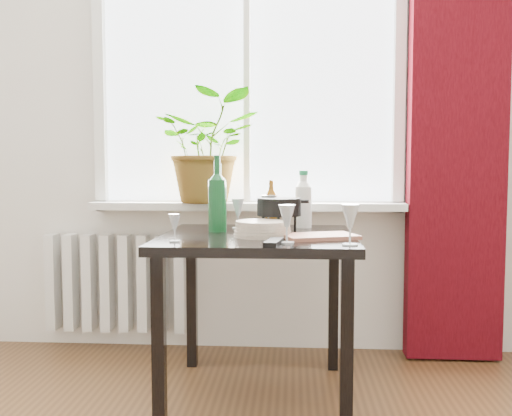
# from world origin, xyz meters

# --- Properties ---
(window) EXTENTS (1.72, 0.08, 1.62)m
(window) POSITION_xyz_m (0.00, 2.22, 1.60)
(window) COLOR white
(window) RESTS_ON ground
(windowsill) EXTENTS (1.72, 0.20, 0.04)m
(windowsill) POSITION_xyz_m (0.00, 2.15, 0.82)
(windowsill) COLOR silver
(windowsill) RESTS_ON ground
(curtain) EXTENTS (0.50, 0.12, 2.56)m
(curtain) POSITION_xyz_m (1.12, 2.12, 1.30)
(curtain) COLOR #35040A
(curtain) RESTS_ON ground
(radiator) EXTENTS (0.80, 0.10, 0.55)m
(radiator) POSITION_xyz_m (-0.75, 2.18, 0.38)
(radiator) COLOR silver
(radiator) RESTS_ON ground
(table) EXTENTS (0.85, 0.85, 0.74)m
(table) POSITION_xyz_m (0.10, 1.55, 0.65)
(table) COLOR black
(table) RESTS_ON ground
(potted_plant) EXTENTS (0.58, 0.51, 0.60)m
(potted_plant) POSITION_xyz_m (-0.20, 2.10, 1.15)
(potted_plant) COLOR #30731E
(potted_plant) RESTS_ON windowsill
(wine_bottle_left) EXTENTS (0.09, 0.09, 0.32)m
(wine_bottle_left) POSITION_xyz_m (-0.09, 1.67, 0.90)
(wine_bottle_left) COLOR #0C421F
(wine_bottle_left) RESTS_ON table
(wine_bottle_right) EXTENTS (0.11, 0.11, 0.36)m
(wine_bottle_right) POSITION_xyz_m (-0.10, 1.66, 0.92)
(wine_bottle_right) COLOR #0C411B
(wine_bottle_right) RESTS_ON table
(bottle_amber) EXTENTS (0.07, 0.07, 0.24)m
(bottle_amber) POSITION_xyz_m (0.15, 1.83, 0.86)
(bottle_amber) COLOR brown
(bottle_amber) RESTS_ON table
(cleaning_bottle) EXTENTS (0.08, 0.08, 0.29)m
(cleaning_bottle) POSITION_xyz_m (0.31, 1.84, 0.88)
(cleaning_bottle) COLOR white
(cleaning_bottle) RESTS_ON table
(wineglass_front_right) EXTENTS (0.07, 0.07, 0.16)m
(wineglass_front_right) POSITION_xyz_m (0.23, 1.26, 0.82)
(wineglass_front_right) COLOR silver
(wineglass_front_right) RESTS_ON table
(wineglass_far_right) EXTENTS (0.09, 0.09, 0.16)m
(wineglass_far_right) POSITION_xyz_m (0.48, 1.22, 0.82)
(wineglass_far_right) COLOR silver
(wineglass_far_right) RESTS_ON table
(wineglass_back_center) EXTENTS (0.09, 0.09, 0.17)m
(wineglass_back_center) POSITION_xyz_m (0.14, 1.73, 0.83)
(wineglass_back_center) COLOR #AFB8BC
(wineglass_back_center) RESTS_ON table
(wineglass_back_left) EXTENTS (0.08, 0.08, 0.15)m
(wineglass_back_left) POSITION_xyz_m (-0.01, 1.78, 0.81)
(wineglass_back_left) COLOR silver
(wineglass_back_left) RESTS_ON table
(wineglass_front_left) EXTENTS (0.06, 0.06, 0.11)m
(wineglass_front_left) POSITION_xyz_m (-0.22, 1.28, 0.80)
(wineglass_front_left) COLOR silver
(wineglass_front_left) RESTS_ON table
(plate_stack) EXTENTS (0.32, 0.32, 0.07)m
(plate_stack) POSITION_xyz_m (0.13, 1.47, 0.77)
(plate_stack) COLOR beige
(plate_stack) RESTS_ON table
(fondue_pot) EXTENTS (0.27, 0.25, 0.16)m
(fondue_pot) POSITION_xyz_m (0.19, 1.65, 0.82)
(fondue_pot) COLOR black
(fondue_pot) RESTS_ON table
(tv_remote) EXTENTS (0.08, 0.18, 0.02)m
(tv_remote) POSITION_xyz_m (0.18, 1.23, 0.75)
(tv_remote) COLOR black
(tv_remote) RESTS_ON table
(cutting_board) EXTENTS (0.35, 0.28, 0.02)m
(cutting_board) POSITION_xyz_m (0.37, 1.43, 0.75)
(cutting_board) COLOR #9C5D46
(cutting_board) RESTS_ON table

